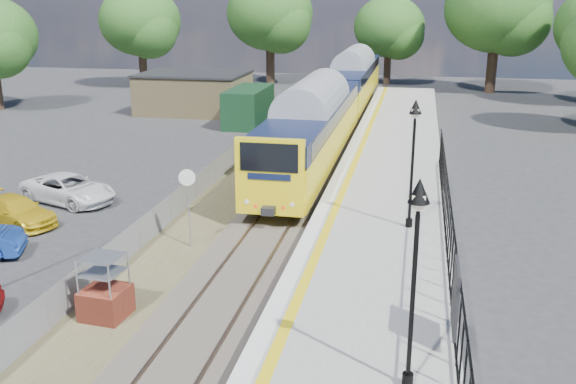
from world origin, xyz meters
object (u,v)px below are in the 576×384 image
(speed_sign, at_px, (188,194))
(car_yellow, at_px, (16,211))
(train, at_px, (338,96))
(car_white, at_px, (68,189))
(victorian_lamp_south, at_px, (417,236))
(brick_plinth, at_px, (105,288))
(victorian_lamp_north, at_px, (414,134))

(speed_sign, bearing_deg, car_yellow, 156.67)
(train, relative_size, car_yellow, 10.44)
(train, bearing_deg, speed_sign, -96.33)
(car_yellow, bearing_deg, car_white, 10.74)
(car_yellow, bearing_deg, speed_sign, -76.06)
(victorian_lamp_south, height_order, speed_sign, victorian_lamp_south)
(car_white, bearing_deg, speed_sign, -101.36)
(brick_plinth, height_order, car_yellow, brick_plinth)
(train, bearing_deg, car_white, -117.66)
(brick_plinth, relative_size, speed_sign, 0.65)
(car_yellow, bearing_deg, brick_plinth, -110.82)
(train, relative_size, speed_sign, 13.65)
(victorian_lamp_south, height_order, brick_plinth, victorian_lamp_south)
(victorian_lamp_north, bearing_deg, speed_sign, -169.81)
(brick_plinth, xyz_separation_m, car_white, (-6.65, 9.65, -0.30))
(brick_plinth, distance_m, speed_sign, 5.69)
(victorian_lamp_north, bearing_deg, brick_plinth, -140.09)
(victorian_lamp_north, xyz_separation_m, car_yellow, (-15.55, -0.38, -3.73))
(car_yellow, xyz_separation_m, car_white, (0.58, 3.08, 0.06))
(victorian_lamp_north, relative_size, brick_plinth, 2.38)
(victorian_lamp_south, distance_m, speed_sign, 11.96)
(train, xyz_separation_m, car_yellow, (-10.25, -21.53, -1.77))
(victorian_lamp_south, height_order, car_white, victorian_lamp_south)
(car_yellow, height_order, car_white, car_white)
(speed_sign, height_order, car_white, speed_sign)
(train, bearing_deg, victorian_lamp_south, -79.99)
(victorian_lamp_north, xyz_separation_m, car_white, (-14.97, 2.69, -3.67))
(car_white, bearing_deg, victorian_lamp_south, -111.53)
(victorian_lamp_south, relative_size, train, 0.11)
(brick_plinth, xyz_separation_m, speed_sign, (0.52, 5.55, 1.13))
(victorian_lamp_south, height_order, victorian_lamp_north, same)
(speed_sign, bearing_deg, victorian_lamp_north, -5.65)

